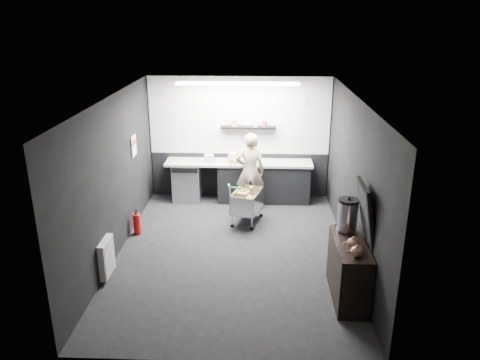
{
  "coord_description": "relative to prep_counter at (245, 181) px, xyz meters",
  "views": [
    {
      "loc": [
        0.42,
        -7.3,
        3.99
      ],
      "look_at": [
        0.11,
        0.4,
        1.21
      ],
      "focal_mm": 35.0,
      "sensor_mm": 36.0,
      "label": 1
    }
  ],
  "objects": [
    {
      "name": "poster",
      "position": [
        -2.12,
        -1.12,
        1.09
      ],
      "size": [
        0.02,
        0.3,
        0.4
      ],
      "primitive_type": "cube",
      "color": "white",
      "rests_on": "wall_left"
    },
    {
      "name": "white_container",
      "position": [
        -0.78,
        -0.05,
        0.53
      ],
      "size": [
        0.19,
        0.15,
        0.17
      ],
      "primitive_type": "cube",
      "rotation": [
        0.0,
        0.0,
        -0.01
      ],
      "color": "silver",
      "rests_on": "prep_counter"
    },
    {
      "name": "fire_extinguisher",
      "position": [
        -1.99,
        -1.77,
        -0.23
      ],
      "size": [
        0.14,
        0.14,
        0.47
      ],
      "color": "red",
      "rests_on": "floor"
    },
    {
      "name": "floating_shelf",
      "position": [
        0.06,
        0.2,
        1.16
      ],
      "size": [
        1.2,
        0.22,
        0.04
      ],
      "primitive_type": "cube",
      "color": "black",
      "rests_on": "wall_back"
    },
    {
      "name": "shopping_cart",
      "position": [
        0.07,
        -1.17,
        -0.03
      ],
      "size": [
        0.68,
        0.94,
        0.89
      ],
      "color": "silver",
      "rests_on": "floor"
    },
    {
      "name": "ceiling_strip",
      "position": [
        -0.14,
        -0.57,
        2.21
      ],
      "size": [
        2.4,
        0.2,
        0.04
      ],
      "primitive_type": "cube",
      "color": "white",
      "rests_on": "ceiling"
    },
    {
      "name": "wall_back",
      "position": [
        -0.14,
        0.33,
        0.89
      ],
      "size": [
        5.5,
        0.0,
        5.5
      ],
      "primitive_type": "plane",
      "rotation": [
        1.57,
        0.0,
        0.0
      ],
      "color": "black",
      "rests_on": "floor"
    },
    {
      "name": "pink_tub",
      "position": [
        -0.27,
        0.0,
        0.54
      ],
      "size": [
        0.2,
        0.2,
        0.2
      ],
      "primitive_type": "cylinder",
      "color": "#F6D5DA",
      "rests_on": "prep_counter"
    },
    {
      "name": "wall_left",
      "position": [
        -2.14,
        -2.42,
        0.89
      ],
      "size": [
        0.0,
        5.5,
        5.5
      ],
      "primitive_type": "plane",
      "rotation": [
        1.57,
        0.0,
        1.57
      ],
      "color": "black",
      "rests_on": "floor"
    },
    {
      "name": "kitchen_wall_panel",
      "position": [
        -0.14,
        0.31,
        1.39
      ],
      "size": [
        3.95,
        0.02,
        1.7
      ],
      "primitive_type": "cube",
      "color": "silver",
      "rests_on": "wall_back"
    },
    {
      "name": "wall_front",
      "position": [
        -0.14,
        -5.17,
        0.89
      ],
      "size": [
        5.5,
        0.0,
        5.5
      ],
      "primitive_type": "plane",
      "rotation": [
        -1.57,
        0.0,
        0.0
      ],
      "color": "black",
      "rests_on": "floor"
    },
    {
      "name": "floor",
      "position": [
        -0.14,
        -2.42,
        -0.46
      ],
      "size": [
        5.5,
        5.5,
        0.0
      ],
      "primitive_type": "plane",
      "color": "black",
      "rests_on": "ground"
    },
    {
      "name": "sideboard",
      "position": [
        1.63,
        -3.69,
        0.11
      ],
      "size": [
        0.5,
        1.18,
        1.77
      ],
      "color": "black",
      "rests_on": "floor"
    },
    {
      "name": "cardboard_box",
      "position": [
        -0.09,
        -0.05,
        0.49
      ],
      "size": [
        0.5,
        0.42,
        0.09
      ],
      "primitive_type": "cube",
      "rotation": [
        0.0,
        0.0,
        -0.19
      ],
      "color": "#95724F",
      "rests_on": "prep_counter"
    },
    {
      "name": "poster_red_band",
      "position": [
        -2.11,
        -1.12,
        1.16
      ],
      "size": [
        0.02,
        0.22,
        0.1
      ],
      "primitive_type": "cube",
      "color": "red",
      "rests_on": "poster"
    },
    {
      "name": "ceiling",
      "position": [
        -0.14,
        -2.42,
        2.24
      ],
      "size": [
        5.5,
        5.5,
        0.0
      ],
      "primitive_type": "plane",
      "rotation": [
        3.14,
        0.0,
        0.0
      ],
      "color": "white",
      "rests_on": "wall_back"
    },
    {
      "name": "dado_panel",
      "position": [
        -0.14,
        0.31,
        0.04
      ],
      "size": [
        3.95,
        0.02,
        1.0
      ],
      "primitive_type": "cube",
      "color": "black",
      "rests_on": "wall_back"
    },
    {
      "name": "wall_clock",
      "position": [
        1.26,
        0.3,
        1.69
      ],
      "size": [
        0.2,
        0.03,
        0.2
      ],
      "primitive_type": "cylinder",
      "rotation": [
        1.57,
        0.0,
        0.0
      ],
      "color": "silver",
      "rests_on": "wall_back"
    },
    {
      "name": "prep_counter",
      "position": [
        0.0,
        0.0,
        0.0
      ],
      "size": [
        3.2,
        0.61,
        0.9
      ],
      "color": "black",
      "rests_on": "floor"
    },
    {
      "name": "person",
      "position": [
        0.12,
        -0.45,
        0.37
      ],
      "size": [
        0.62,
        0.41,
        1.66
      ],
      "primitive_type": "imported",
      "rotation": [
        0.0,
        0.0,
        3.16
      ],
      "color": "beige",
      "rests_on": "floor"
    },
    {
      "name": "radiator",
      "position": [
        -2.08,
        -3.32,
        -0.11
      ],
      "size": [
        0.1,
        0.5,
        0.6
      ],
      "primitive_type": "cube",
      "color": "silver",
      "rests_on": "wall_left"
    },
    {
      "name": "wall_right",
      "position": [
        1.86,
        -2.42,
        0.89
      ],
      "size": [
        0.0,
        5.5,
        5.5
      ],
      "primitive_type": "plane",
      "rotation": [
        1.57,
        0.0,
        -1.57
      ],
      "color": "black",
      "rests_on": "floor"
    }
  ]
}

